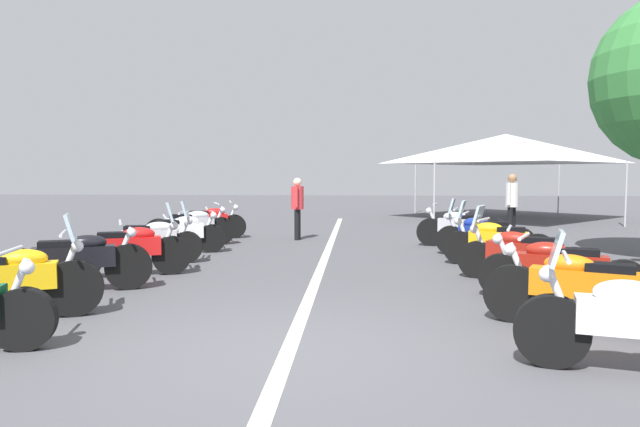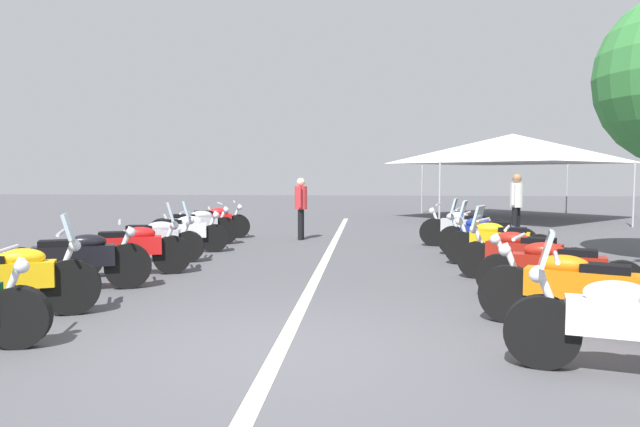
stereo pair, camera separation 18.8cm
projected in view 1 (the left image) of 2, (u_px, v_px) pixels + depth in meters
name	position (u px, v px, depth m)	size (l,w,h in m)	color
ground_plane	(287.00, 354.00, 5.33)	(80.00, 80.00, 0.00)	#4C4C51
lane_centre_stripe	(322.00, 265.00, 10.51)	(22.10, 0.16, 0.01)	beige
motorcycle_left_row_1	(10.00, 280.00, 6.49)	(1.01, 1.98, 1.23)	black
motorcycle_left_row_2	(76.00, 260.00, 8.04)	(1.04, 2.01, 1.02)	black
motorcycle_left_row_3	(129.00, 248.00, 9.33)	(0.97, 1.95, 1.22)	black
motorcycle_left_row_4	(152.00, 239.00, 10.73)	(0.66, 1.97, 1.19)	black
motorcycle_left_row_5	(179.00, 232.00, 12.08)	(0.84, 1.96, 0.98)	black
motorcycle_left_row_6	(191.00, 226.00, 13.35)	(1.03, 1.99, 1.01)	black
motorcycle_left_row_7	(209.00, 221.00, 14.81)	(0.79, 1.97, 0.99)	black
motorcycle_right_row_1	(585.00, 288.00, 6.10)	(1.09, 2.03, 1.01)	black
motorcycle_right_row_2	(559.00, 268.00, 7.50)	(0.93, 2.06, 0.98)	black
motorcycle_right_row_3	(522.00, 253.00, 8.84)	(1.12, 1.91, 1.19)	black
motorcycle_right_row_4	(496.00, 241.00, 10.39)	(0.90, 1.94, 1.20)	black
motorcycle_right_row_5	(483.00, 234.00, 11.70)	(0.86, 1.98, 1.19)	black
motorcycle_right_row_6	(462.00, 227.00, 13.12)	(0.86, 2.08, 1.01)	black
bystander_0	(512.00, 201.00, 14.66)	(0.44, 0.35, 1.70)	black
bystander_1	(297.00, 204.00, 14.55)	(0.53, 0.32, 1.60)	black
event_tent	(506.00, 149.00, 21.25)	(6.78, 6.78, 3.20)	white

